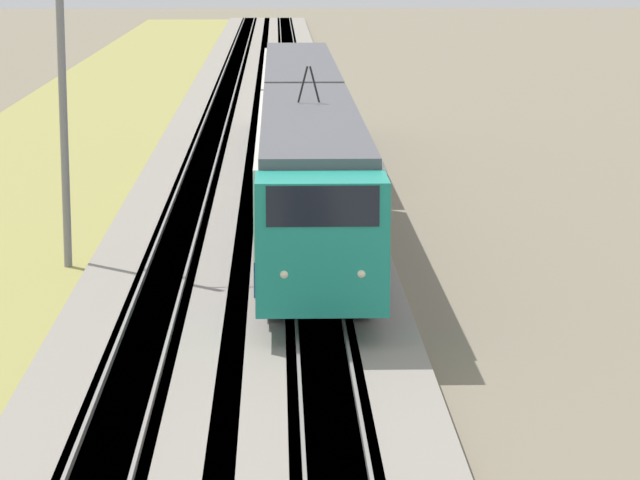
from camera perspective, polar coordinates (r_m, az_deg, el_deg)
ballast_main at (r=51.95m, az=-4.84°, el=1.51°), size 240.00×4.40×0.30m
ballast_adjacent at (r=51.88m, az=-0.57°, el=1.54°), size 240.00×4.40×0.30m
track_main at (r=51.95m, az=-4.84°, el=1.52°), size 240.00×1.57×0.45m
track_adjacent at (r=51.88m, az=-0.57°, el=1.55°), size 240.00×1.57×0.45m
grass_verge at (r=52.56m, az=-10.83°, el=1.37°), size 240.00×11.74×0.12m
passenger_train at (r=51.89m, az=-0.59°, el=4.13°), size 40.29×2.99×5.24m
catenary_mast_mid at (r=41.20m, az=-9.59°, el=5.40°), size 0.22×2.56×9.34m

